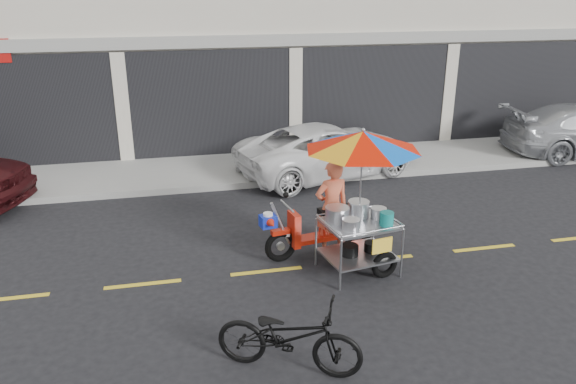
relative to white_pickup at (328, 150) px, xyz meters
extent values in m
plane|color=black|center=(-0.39, -4.62, -0.63)|extent=(90.00, 90.00, 0.00)
cube|color=gray|center=(-0.39, 0.88, -0.56)|extent=(45.00, 3.00, 0.15)
cube|color=black|center=(-0.39, 1.85, 0.82)|extent=(35.28, 0.06, 2.90)
cube|color=gray|center=(-0.39, 1.83, 2.47)|extent=(36.00, 0.12, 0.30)
cube|color=gold|center=(-0.39, -4.62, -0.63)|extent=(42.00, 0.10, 0.01)
imported|color=white|center=(0.00, 0.00, 0.00)|extent=(4.94, 3.21, 1.26)
imported|color=black|center=(-2.57, -7.15, -0.15)|extent=(1.92, 1.36, 0.96)
torus|color=black|center=(-2.09, -4.30, -0.35)|extent=(0.58, 0.20, 0.57)
torus|color=black|center=(-0.60, -4.05, -0.35)|extent=(0.58, 0.20, 0.57)
cylinder|color=#9EA0A5|center=(-2.09, -4.30, -0.35)|extent=(0.15, 0.08, 0.14)
cylinder|color=#9EA0A5|center=(-0.60, -4.05, -0.35)|extent=(0.15, 0.08, 0.14)
cube|color=red|center=(-2.09, -4.30, -0.08)|extent=(0.34, 0.17, 0.08)
cylinder|color=#9EA0A5|center=(-2.09, -4.30, 0.07)|extent=(0.37, 0.11, 0.81)
cube|color=red|center=(-1.84, -4.26, -0.08)|extent=(0.18, 0.36, 0.60)
cube|color=red|center=(-1.40, -4.18, -0.31)|extent=(0.84, 0.41, 0.08)
cube|color=red|center=(-0.95, -4.11, -0.08)|extent=(0.79, 0.38, 0.40)
cube|color=black|center=(-1.05, -4.12, 0.15)|extent=(0.68, 0.35, 0.10)
cylinder|color=#9EA0A5|center=(-1.97, -4.28, 0.37)|extent=(0.13, 0.55, 0.04)
sphere|color=black|center=(-1.94, -4.07, 0.49)|extent=(0.10, 0.10, 0.10)
cylinder|color=white|center=(-1.97, -4.28, -0.15)|extent=(0.14, 0.14, 0.05)
cube|color=#1124A0|center=(-2.31, -4.34, 0.15)|extent=(0.29, 0.26, 0.20)
cylinder|color=white|center=(-2.31, -4.34, 0.27)|extent=(0.19, 0.19, 0.05)
cone|color=red|center=(-2.28, -4.51, 0.17)|extent=(0.22, 0.25, 0.18)
torus|color=black|center=(-0.56, -5.21, -0.41)|extent=(0.47, 0.18, 0.46)
cylinder|color=#9EA0A5|center=(-1.38, -5.45, -0.21)|extent=(0.04, 0.04, 0.85)
cylinder|color=#9EA0A5|center=(-1.53, -4.56, -0.21)|extent=(0.04, 0.04, 0.85)
cylinder|color=#9EA0A5|center=(-0.29, -5.27, -0.21)|extent=(0.04, 0.04, 0.85)
cylinder|color=#9EA0A5|center=(-0.45, -4.38, -0.21)|extent=(0.04, 0.04, 0.85)
cube|color=#9EA0A5|center=(-0.91, -4.92, -0.33)|extent=(1.24, 1.08, 0.03)
cube|color=#9EA0A5|center=(-0.91, -4.92, 0.22)|extent=(1.24, 1.08, 0.04)
cylinder|color=#9EA0A5|center=(-0.84, -5.36, 0.28)|extent=(1.09, 0.21, 0.02)
cylinder|color=#9EA0A5|center=(-0.99, -4.47, 0.28)|extent=(1.09, 0.21, 0.02)
cylinder|color=#9EA0A5|center=(-1.46, -5.01, 0.28)|extent=(0.18, 0.89, 0.02)
cylinder|color=#9EA0A5|center=(-0.37, -4.82, 0.28)|extent=(0.18, 0.89, 0.02)
cylinder|color=#9EA0A5|center=(-0.99, -4.47, -0.33)|extent=(0.17, 0.75, 0.04)
cylinder|color=#9EA0A5|center=(-0.99, -4.47, 0.17)|extent=(0.17, 0.75, 0.04)
cube|color=yellow|center=(-0.69, -5.37, 0.02)|extent=(0.35, 0.08, 0.25)
cylinder|color=#B7B7BC|center=(-1.25, -4.77, 0.35)|extent=(0.45, 0.45, 0.22)
cylinder|color=#B7B7BC|center=(-0.85, -4.68, 0.37)|extent=(0.40, 0.40, 0.26)
cylinder|color=#B7B7BC|center=(-0.55, -4.80, 0.32)|extent=(0.29, 0.29, 0.16)
cylinder|color=#B7B7BC|center=(-1.13, -5.14, 0.32)|extent=(0.33, 0.33, 0.15)
cylinder|color=#137D79|center=(-0.53, -5.11, 0.35)|extent=(0.25, 0.25, 0.22)
cylinder|color=black|center=(-1.06, -4.94, -0.23)|extent=(0.32, 0.32, 0.18)
cylinder|color=black|center=(-0.67, -4.87, -0.24)|extent=(0.28, 0.28, 0.16)
cylinder|color=#9EA0A5|center=(-0.88, -4.81, 0.97)|extent=(0.03, 0.03, 1.51)
sphere|color=#9EA0A5|center=(-0.88, -4.81, 1.75)|extent=(0.06, 0.06, 0.06)
imported|color=#E96744|center=(-1.15, -4.14, 0.22)|extent=(0.68, 0.51, 1.70)
camera|label=1|loc=(-3.83, -12.77, 3.89)|focal=35.00mm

